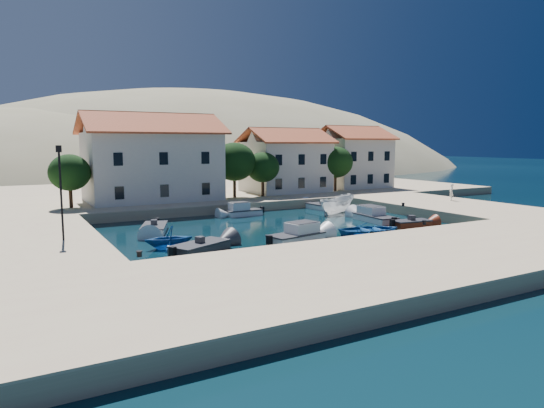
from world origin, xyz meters
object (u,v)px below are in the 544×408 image
Objects in this scene: building_right at (352,156)px; lamppost at (60,183)px; cabin_cruiser_south at (296,235)px; pedestrian at (451,192)px; boat_east at (337,213)px; rowboat_south at (371,235)px; building_mid at (285,159)px; cabin_cruiser_east at (375,217)px; building_left at (152,156)px.

building_right is 46.98m from lamppost.
pedestrian reaches higher than cabin_cruiser_south.
cabin_cruiser_south is 2.55× the size of pedestrian.
cabin_cruiser_south reaches higher than boat_east.
rowboat_south is at bearing -11.03° from lamppost.
cabin_cruiser_east is at bearing -96.29° from building_mid.
lamppost is 1.26× the size of cabin_cruiser_east.
pedestrian reaches higher than boat_east.
cabin_cruiser_east is (11.49, 4.34, 0.00)m from cabin_cruiser_south.
building_right is 1.52× the size of lamppost.
rowboat_south is at bearing -125.78° from building_right.
lamppost is 16.76m from cabin_cruiser_south.
building_left is at bearing 34.11° from rowboat_south.
building_mid is 21.10m from cabin_cruiser_east.
rowboat_south is 2.71× the size of pedestrian.
boat_east is at bearing 3.84° from cabin_cruiser_east.
boat_east is at bearing -40.30° from building_left.
boat_east reaches higher than rowboat_south.
lamppost is 23.40m from rowboat_south.
lamppost is 40.55m from pedestrian.
cabin_cruiser_south is 12.28m from cabin_cruiser_east.
boat_east is at bearing -132.65° from building_right.
lamppost is (-29.50, -21.00, -0.47)m from building_mid.
building_left reaches higher than rowboat_south.
building_left is 33.73m from pedestrian.
cabin_cruiser_south is at bearing -23.14° from pedestrian.
lamppost is at bearing -152.07° from building_right.
building_left is 1.40× the size of building_mid.
building_left is 2.73× the size of boat_east.
building_left is at bearing -176.19° from building_right.
boat_east is at bearing -13.86° from rowboat_south.
pedestrian is at bearing -93.47° from building_right.
building_mid reaches higher than rowboat_south.
rowboat_south is (-19.01, -26.38, -5.47)m from building_right.
cabin_cruiser_south is at bearing -119.01° from building_mid.
building_mid is 28.73m from cabin_cruiser_south.
building_left reaches higher than cabin_cruiser_south.
lamppost reaches higher than pedestrian.
building_mid is 1.69× the size of lamppost.
lamppost is at bearing 95.60° from cabin_cruiser_east.
pedestrian is (17.86, 7.36, 1.94)m from rowboat_south.
cabin_cruiser_east is (-2.25, -20.44, -4.75)m from building_mid.
rowboat_south is at bearing -65.75° from building_left.
building_left is 21.56m from boat_east.
cabin_cruiser_east is 13.40m from pedestrian.
building_left is 2.36× the size of lamppost.
cabin_cruiser_south is (-13.74, -24.78, -4.75)m from building_mid.
building_right reaches higher than boat_east.
pedestrian is (13.10, 2.41, 1.46)m from cabin_cruiser_east.
building_left is at bearing -176.82° from building_mid.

